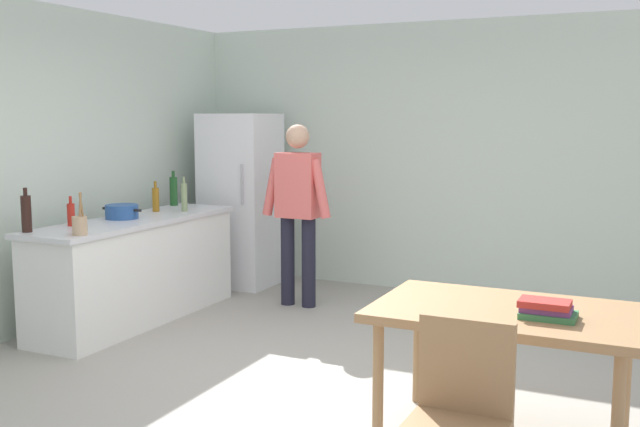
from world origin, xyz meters
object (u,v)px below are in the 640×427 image
bottle_sauce_red (71,214)px  cooking_pot (122,212)px  bottle_wine_dark (26,213)px  dining_table (506,322)px  utensil_jar (80,225)px  person (298,203)px  bottle_wine_green (174,191)px  chair (459,411)px  bottle_oil_amber (156,199)px  bottle_vinegar_tall (184,197)px  book_stack (547,310)px  refrigerator (241,200)px

bottle_sauce_red → cooking_pot: bearing=81.3°
bottle_wine_dark → dining_table: bearing=-2.3°
dining_table → utensil_jar: utensil_jar is taller
person → bottle_wine_green: (-1.30, -0.14, 0.07)m
dining_table → chair: (-0.00, -0.97, -0.14)m
cooking_pot → bottle_oil_amber: bottle_oil_amber is taller
bottle_vinegar_tall → book_stack: bearing=-27.0°
chair → utensil_jar: utensil_jar is taller
dining_table → bottle_oil_amber: bottle_oil_amber is taller
chair → cooking_pot: bearing=162.1°
cooking_pot → utensil_jar: (0.31, -0.84, 0.02)m
dining_table → book_stack: 0.28m
bottle_wine_dark → bottle_vinegar_tall: (0.35, 1.54, -0.01)m
utensil_jar → chair: bearing=-20.3°
utensil_jar → bottle_wine_green: size_ratio=0.94×
person → bottle_wine_dark: bearing=-122.9°
refrigerator → bottle_sauce_red: size_ratio=7.50×
dining_table → bottle_vinegar_tall: 3.72m
dining_table → book_stack: book_stack is taller
dining_table → bottle_sauce_red: size_ratio=5.83×
chair → bottle_sauce_red: bottle_sauce_red is taller
dining_table → bottle_wine_dark: (-3.64, 0.15, 0.37)m
utensil_jar → bottle_sauce_red: 0.51m
refrigerator → utensil_jar: (0.12, -2.49, 0.08)m
utensil_jar → book_stack: utensil_jar is taller
chair → bottle_oil_amber: 4.36m
bottle_sauce_red → bottle_wine_green: size_ratio=0.71×
utensil_jar → refrigerator: bearing=92.8°
chair → bottle_oil_amber: size_ratio=3.25×
utensil_jar → bottle_wine_green: bearing=104.7°
person → chair: (2.35, -3.11, -0.44)m
bottle_sauce_red → bottle_oil_amber: (0.05, 1.03, 0.02)m
bottle_wine_dark → utensil_jar: bearing=7.7°
refrigerator → bottle_sauce_red: (-0.27, -2.17, 0.10)m
bottle_sauce_red → dining_table: bearing=-8.5°
cooking_pot → book_stack: cooking_pot is taller
bottle_vinegar_tall → bottle_oil_amber: bottle_vinegar_tall is taller
dining_table → bottle_wine_green: 4.19m
bottle_wine_dark → bottle_oil_amber: bearing=85.1°
refrigerator → bottle_wine_dark: size_ratio=5.29×
bottle_sauce_red → bottle_vinegar_tall: (0.28, 1.15, 0.04)m
bottle_wine_dark → bottle_vinegar_tall: 1.58m
refrigerator → cooking_pot: size_ratio=4.50×
refrigerator → bottle_oil_amber: bearing=-101.1°
dining_table → refrigerator: bearing=140.7°
cooking_pot → bottle_wine_green: size_ratio=1.18×
book_stack → bottle_oil_amber: bearing=156.0°
refrigerator → cooking_pot: bearing=-96.6°
bottle_wine_dark → bottle_sauce_red: bearing=78.8°
person → utensil_jar: bearing=-113.1°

